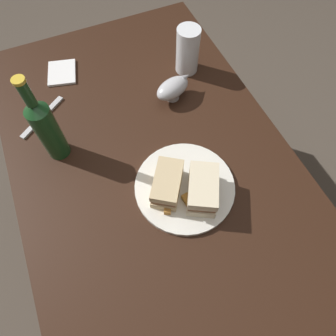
# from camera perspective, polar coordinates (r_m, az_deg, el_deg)

# --- Properties ---
(ground_plane) EXTENTS (6.00, 6.00, 0.00)m
(ground_plane) POSITION_cam_1_polar(r_m,az_deg,el_deg) (1.52, -1.72, -11.87)
(ground_plane) COLOR #4C4238
(dining_table) EXTENTS (1.25, 0.77, 0.71)m
(dining_table) POSITION_cam_1_polar(r_m,az_deg,el_deg) (1.19, -2.17, -6.97)
(dining_table) COLOR black
(dining_table) RESTS_ON ground
(plate) EXTENTS (0.27, 0.27, 0.01)m
(plate) POSITION_cam_1_polar(r_m,az_deg,el_deg) (0.82, 3.13, -3.52)
(plate) COLOR silver
(plate) RESTS_ON dining_table
(sandwich_half_left) EXTENTS (0.14, 0.12, 0.06)m
(sandwich_half_left) POSITION_cam_1_polar(r_m,az_deg,el_deg) (0.78, -0.37, -3.08)
(sandwich_half_left) COLOR #CCB284
(sandwich_half_left) RESTS_ON plate
(sandwich_half_right) EXTENTS (0.14, 0.12, 0.07)m
(sandwich_half_right) POSITION_cam_1_polar(r_m,az_deg,el_deg) (0.77, 6.49, -4.03)
(sandwich_half_right) COLOR beige
(sandwich_half_right) RESTS_ON plate
(potato_wedge_front) EXTENTS (0.05, 0.03, 0.02)m
(potato_wedge_front) POSITION_cam_1_polar(r_m,az_deg,el_deg) (0.78, -0.05, -7.08)
(potato_wedge_front) COLOR #AD702D
(potato_wedge_front) RESTS_ON plate
(potato_wedge_middle) EXTENTS (0.04, 0.02, 0.02)m
(potato_wedge_middle) POSITION_cam_1_polar(r_m,az_deg,el_deg) (0.79, 3.79, -6.23)
(potato_wedge_middle) COLOR #B77F33
(potato_wedge_middle) RESTS_ON plate
(potato_wedge_back) EXTENTS (0.04, 0.02, 0.02)m
(potato_wedge_back) POSITION_cam_1_polar(r_m,az_deg,el_deg) (0.80, 4.99, -5.00)
(potato_wedge_back) COLOR gold
(potato_wedge_back) RESTS_ON plate
(pint_glass) EXTENTS (0.07, 0.07, 0.15)m
(pint_glass) POSITION_cam_1_polar(r_m,az_deg,el_deg) (1.05, 3.65, 20.62)
(pint_glass) COLOR white
(pint_glass) RESTS_ON dining_table
(gravy_boat) EXTENTS (0.10, 0.14, 0.07)m
(gravy_boat) POSITION_cam_1_polar(r_m,az_deg,el_deg) (0.97, 0.93, 14.70)
(gravy_boat) COLOR #B7B7BC
(gravy_boat) RESTS_ON dining_table
(cider_bottle) EXTENTS (0.06, 0.06, 0.28)m
(cider_bottle) POSITION_cam_1_polar(r_m,az_deg,el_deg) (0.85, -21.74, 6.95)
(cider_bottle) COLOR #19421E
(cider_bottle) RESTS_ON dining_table
(napkin) EXTENTS (0.13, 0.11, 0.01)m
(napkin) POSITION_cam_1_polar(r_m,az_deg,el_deg) (1.13, -19.20, 16.48)
(napkin) COLOR white
(napkin) RESTS_ON dining_table
(fork) EXTENTS (0.12, 0.15, 0.01)m
(fork) POSITION_cam_1_polar(r_m,az_deg,el_deg) (1.02, -22.41, 8.80)
(fork) COLOR silver
(fork) RESTS_ON dining_table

